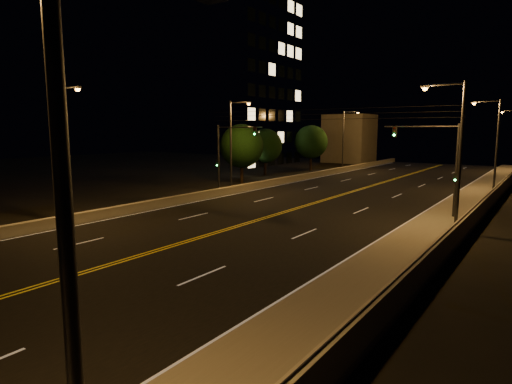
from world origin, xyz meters
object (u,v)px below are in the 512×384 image
Objects in this scene: building_tower at (211,87)px; tree_1 at (265,146)px; streetlight_0 at (51,214)px; tree_0 at (242,146)px; traffic_signal_right at (442,160)px; streetlight_1 at (456,147)px; streetlight_4 at (64,145)px; tree_2 at (311,142)px; streetlight_2 at (494,140)px; traffic_signal_left at (226,152)px; streetlight_6 at (345,136)px; streetlight_5 at (233,140)px.

building_tower is 4.22× the size of tree_1.
tree_0 is at bearing 124.03° from streetlight_0.
building_tower is (-38.19, 20.24, 8.64)m from traffic_signal_right.
tree_0 is 1.08× the size of tree_1.
tree_1 is (-27.62, 45.80, -1.20)m from streetlight_0.
tree_0 is at bearing -38.77° from building_tower.
streetlight_1 is 24.44m from streetlight_4.
building_tower is 3.90× the size of tree_2.
streetlight_1 is at bearing -31.11° from building_tower.
traffic_signal_right is (-1.47, -14.73, -1.06)m from streetlight_2.
streetlight_4 is 15.52m from traffic_signal_left.
tree_0 is 18.67m from tree_2.
streetlight_4 and streetlight_6 have the same top height.
tree_2 is at bearing 131.91° from traffic_signal_right.
streetlight_0 and streetlight_4 have the same top height.
streetlight_6 is 35.87m from traffic_signal_right.
traffic_signal_right and traffic_signal_left have the same top height.
streetlight_2 is at bearing 90.00° from streetlight_1.
streetlight_4 is 1.31× the size of tree_0.
traffic_signal_right is (19.96, 15.45, -1.06)m from streetlight_4.
streetlight_6 is 1.36× the size of traffic_signal_right.
traffic_signal_left is 29.27m from building_tower.
building_tower is at bearing 152.07° from traffic_signal_right.
streetlight_4 is at bearing -84.27° from tree_2.
streetlight_6 is at bearing 33.27° from tree_2.
streetlight_5 reaches higher than traffic_signal_right.
streetlight_0 is at bearing -58.90° from tree_1.
streetlight_0 and streetlight_6 have the same top height.
tree_1 is 9.83m from tree_2.
traffic_signal_right is 1.04× the size of tree_1.
tree_2 is (-4.26, -2.80, -0.87)m from streetlight_6.
tree_2 is (-4.26, 24.58, -0.87)m from streetlight_5.
traffic_signal_right is (19.96, -2.41, -1.06)m from streetlight_5.
streetlight_5 is at bearing -150.12° from streetlight_2.
tree_2 is (13.96, 6.75, -8.45)m from building_tower.
building_tower reaches higher than streetlight_0.
traffic_signal_right is 0.97× the size of tree_0.
streetlight_4 is 1.42× the size of tree_1.
streetlight_5 is 1.31× the size of tree_2.
streetlight_1 is at bearing -37.30° from tree_1.
streetlight_2 is 1.36× the size of traffic_signal_right.
streetlight_1 reaches higher than tree_1.
building_tower reaches higher than streetlight_4.
building_tower reaches higher than tree_0.
tree_0 is at bearing 98.13° from streetlight_4.
streetlight_5 is 1.42× the size of tree_1.
streetlight_1 is 18.42m from streetlight_2.
streetlight_2 is 25.15m from traffic_signal_left.
streetlight_0 is 24.75m from streetlight_1.
traffic_signal_left is (-20.36, -14.73, -1.06)m from streetlight_2.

